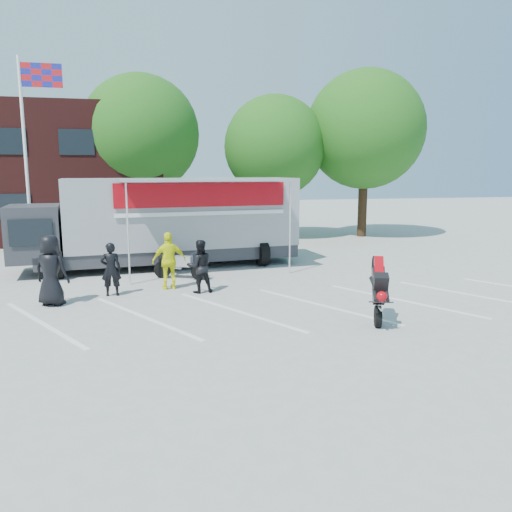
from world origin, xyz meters
name	(u,v)px	position (x,y,z in m)	size (l,w,h in m)	color
ground	(237,323)	(0.00, 0.00, 0.00)	(100.00, 100.00, 0.00)	#A8A8A2
parking_bay_lines	(230,311)	(0.00, 1.00, 0.01)	(18.00, 5.00, 0.01)	white
flagpole	(31,135)	(-6.24, 10.00, 5.05)	(1.61, 0.12, 8.00)	white
tree_left	(141,134)	(-2.00, 16.00, 5.57)	(6.12, 6.12, 8.64)	#382314
tree_mid	(275,147)	(5.00, 15.00, 4.94)	(5.44, 5.44, 7.68)	#382314
tree_right	(365,130)	(10.00, 14.50, 5.88)	(6.46, 6.46, 9.12)	#382314
transporter_truck	(172,266)	(-1.08, 7.78, 0.00)	(10.62, 5.12, 3.38)	#919499
parked_motorcycle	(181,279)	(-0.92, 5.37, 0.00)	(0.65, 1.96, 1.03)	silver
stunt_bike_rider	(375,320)	(3.38, -0.54, 0.00)	(0.72, 1.52, 1.79)	black
spectator_leather_a	(51,270)	(-4.63, 2.76, 0.97)	(0.95, 0.62, 1.95)	black
spectator_leather_b	(111,269)	(-3.10, 3.48, 0.80)	(0.58, 0.38, 1.59)	black
spectator_leather_c	(200,266)	(-0.50, 3.28, 0.81)	(0.78, 0.61, 1.61)	black
spectator_hivis	(169,261)	(-1.37, 3.95, 0.90)	(1.05, 0.44, 1.79)	#F8FF0D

